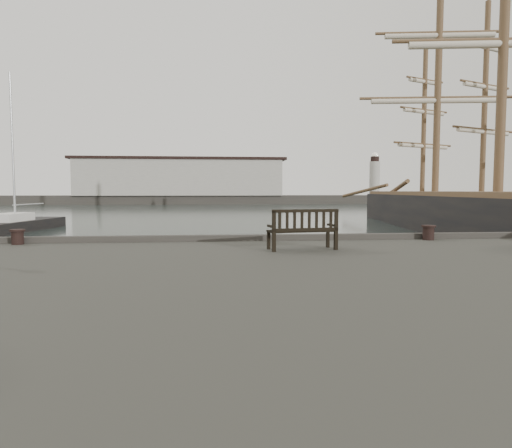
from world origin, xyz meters
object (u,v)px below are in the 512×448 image
(tall_ship_far, at_px, (481,212))
(tall_ship_main, at_px, (497,224))
(bollard_left, at_px, (18,237))
(bollard_right, at_px, (428,233))
(bench, at_px, (302,237))
(yacht_d, at_px, (19,228))

(tall_ship_far, bearing_deg, tall_ship_main, -142.33)
(bollard_left, bearing_deg, bollard_right, 0.06)
(bench, height_order, bollard_left, bench)
(bollard_right, height_order, yacht_d, yacht_d)
(bench, relative_size, tall_ship_main, 0.04)
(bollard_left, relative_size, tall_ship_main, 0.01)
(tall_ship_far, bearing_deg, yacht_d, 169.61)
(bollard_left, height_order, tall_ship_main, tall_ship_main)
(bollard_right, xyz_separation_m, tall_ship_main, (12.60, 15.58, -0.94))
(tall_ship_far, bearing_deg, bench, -150.53)
(bench, xyz_separation_m, tall_ship_far, (26.93, 35.34, -1.07))
(bollard_left, bearing_deg, yacht_d, 111.81)
(bench, bearing_deg, bollard_right, 15.64)
(bollard_left, relative_size, yacht_d, 0.03)
(bollard_left, bearing_deg, tall_ship_far, 43.74)
(bollard_right, bearing_deg, tall_ship_far, 56.01)
(bollard_left, distance_m, tall_ship_main, 29.46)
(bench, distance_m, yacht_d, 30.65)
(yacht_d, relative_size, tall_ship_far, 0.43)
(tall_ship_main, bearing_deg, bench, -125.27)
(tall_ship_main, height_order, tall_ship_far, tall_ship_main)
(bench, bearing_deg, bollard_left, 157.66)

